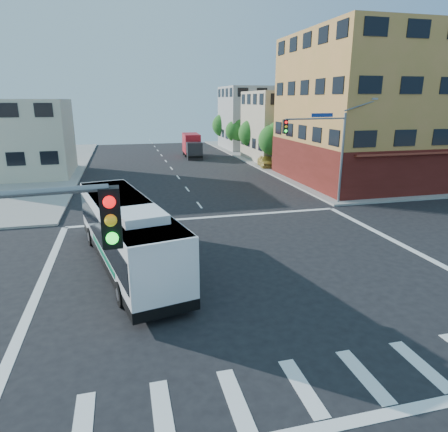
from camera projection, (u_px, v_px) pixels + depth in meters
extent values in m
plane|color=black|center=(250.00, 272.00, 19.13)|extent=(120.00, 120.00, 0.00)
cube|color=gray|center=(401.00, 154.00, 59.92)|extent=(50.00, 50.00, 0.15)
cube|color=#C28145|center=(388.00, 110.00, 39.09)|extent=(18.00, 15.00, 14.00)
cube|color=#5D1A15|center=(382.00, 160.00, 40.50)|extent=(18.09, 15.08, 4.00)
cube|color=maroon|center=(437.00, 153.00, 33.44)|extent=(16.00, 1.60, 0.51)
cube|color=tan|center=(294.00, 126.00, 53.51)|extent=(12.00, 10.00, 9.00)
cube|color=gray|center=(260.00, 118.00, 66.40)|extent=(12.00, 10.00, 10.00)
cube|color=beige|center=(10.00, 139.00, 41.93)|extent=(12.00, 10.00, 8.00)
cylinder|color=gray|center=(342.00, 160.00, 30.74)|extent=(0.18, 0.18, 7.00)
cylinder|color=gray|center=(316.00, 119.00, 29.05)|extent=(5.01, 0.62, 0.12)
cube|color=black|center=(285.00, 127.00, 28.37)|extent=(0.32, 0.30, 1.00)
sphere|color=#FF0C0C|center=(286.00, 122.00, 28.13)|extent=(0.20, 0.20, 0.20)
sphere|color=yellow|center=(286.00, 127.00, 28.21)|extent=(0.20, 0.20, 0.20)
sphere|color=#19FF33|center=(286.00, 131.00, 28.30)|extent=(0.20, 0.20, 0.20)
cube|color=navy|center=(322.00, 115.00, 29.15)|extent=(1.80, 0.22, 0.28)
cube|color=gray|center=(374.00, 99.00, 30.30)|extent=(0.50, 0.22, 0.14)
cube|color=black|center=(111.00, 217.00, 6.47)|extent=(0.32, 0.30, 1.00)
sphere|color=#FF0C0C|center=(109.00, 202.00, 6.23)|extent=(0.20, 0.20, 0.20)
sphere|color=yellow|center=(111.00, 220.00, 6.31)|extent=(0.20, 0.20, 0.20)
sphere|color=#19FF33|center=(112.00, 238.00, 6.40)|extent=(0.20, 0.20, 0.20)
cylinder|color=#3D2816|center=(273.00, 160.00, 47.70)|extent=(0.28, 0.28, 1.92)
sphere|color=#1D5418|center=(273.00, 140.00, 47.02)|extent=(3.60, 3.60, 3.60)
sphere|color=#1D5418|center=(278.00, 132.00, 46.59)|extent=(2.52, 2.52, 2.52)
cylinder|color=#3D2816|center=(252.00, 152.00, 55.13)|extent=(0.28, 0.28, 1.99)
sphere|color=#1D5418|center=(252.00, 133.00, 54.42)|extent=(3.80, 3.80, 3.80)
sphere|color=#1D5418|center=(256.00, 126.00, 53.97)|extent=(2.66, 2.66, 2.66)
cylinder|color=#3D2816|center=(236.00, 146.00, 62.59)|extent=(0.28, 0.28, 1.89)
sphere|color=#1D5418|center=(236.00, 131.00, 61.94)|extent=(3.40, 3.40, 3.40)
sphere|color=#1D5418|center=(239.00, 126.00, 61.52)|extent=(2.38, 2.38, 2.38)
cylinder|color=#3D2816|center=(224.00, 141.00, 70.01)|extent=(0.28, 0.28, 2.03)
sphere|color=#1D5418|center=(224.00, 125.00, 69.28)|extent=(4.00, 4.00, 4.00)
sphere|color=#1D5418|center=(226.00, 120.00, 68.82)|extent=(2.80, 2.80, 2.80)
cube|color=black|center=(128.00, 256.00, 19.65)|extent=(5.03, 12.34, 0.45)
cube|color=white|center=(127.00, 232.00, 19.31)|extent=(5.01, 12.31, 2.86)
cube|color=black|center=(127.00, 228.00, 19.26)|extent=(4.98, 11.97, 1.25)
cube|color=black|center=(104.00, 203.00, 24.42)|extent=(2.32, 0.55, 1.35)
cube|color=#E5590C|center=(103.00, 187.00, 24.16)|extent=(1.89, 0.45, 0.28)
cube|color=white|center=(125.00, 205.00, 18.92)|extent=(4.91, 12.06, 0.12)
cube|color=white|center=(141.00, 216.00, 16.26)|extent=(2.21, 2.53, 0.36)
cube|color=#047448|center=(103.00, 254.00, 18.53)|extent=(1.17, 5.40, 0.28)
cube|color=#047448|center=(156.00, 245.00, 19.62)|extent=(1.17, 5.40, 0.28)
cylinder|color=black|center=(91.00, 237.00, 22.47)|extent=(0.51, 1.08, 1.04)
cylinder|color=#99999E|center=(89.00, 237.00, 22.41)|extent=(0.15, 0.52, 0.52)
cylinder|color=black|center=(133.00, 231.00, 23.49)|extent=(0.51, 1.08, 1.04)
cylinder|color=#99999E|center=(136.00, 230.00, 23.54)|extent=(0.15, 0.52, 0.52)
cylinder|color=black|center=(121.00, 294.00, 15.83)|extent=(0.51, 1.08, 1.04)
cylinder|color=#99999E|center=(118.00, 295.00, 15.77)|extent=(0.15, 0.52, 0.52)
cylinder|color=black|center=(178.00, 282.00, 16.85)|extent=(0.51, 1.08, 1.04)
cylinder|color=#99999E|center=(181.00, 282.00, 16.91)|extent=(0.15, 0.52, 0.52)
cube|color=#242429|center=(194.00, 151.00, 54.75)|extent=(2.16, 2.07, 2.33)
cube|color=black|center=(195.00, 149.00, 53.85)|extent=(1.88, 0.17, 0.90)
cube|color=#AD1520|center=(191.00, 143.00, 57.76)|extent=(2.40, 5.12, 2.69)
cube|color=black|center=(192.00, 154.00, 57.14)|extent=(2.33, 7.26, 0.27)
cylinder|color=black|center=(188.00, 156.00, 54.95)|extent=(0.30, 0.91, 0.90)
cylinder|color=black|center=(201.00, 156.00, 55.30)|extent=(0.30, 0.91, 0.90)
cylinder|color=black|center=(186.00, 154.00, 57.39)|extent=(0.30, 0.91, 0.90)
cylinder|color=black|center=(198.00, 153.00, 57.75)|extent=(0.30, 0.91, 0.90)
cylinder|color=black|center=(184.00, 152.00, 59.50)|extent=(0.30, 0.91, 0.90)
cylinder|color=black|center=(196.00, 152.00, 59.86)|extent=(0.30, 0.91, 0.90)
imported|color=gold|center=(266.00, 161.00, 48.55)|extent=(2.38, 4.49, 1.46)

